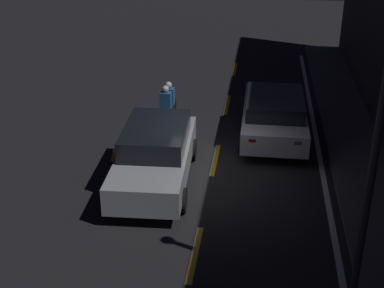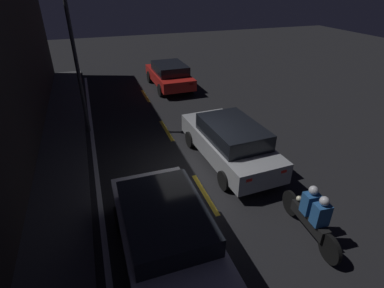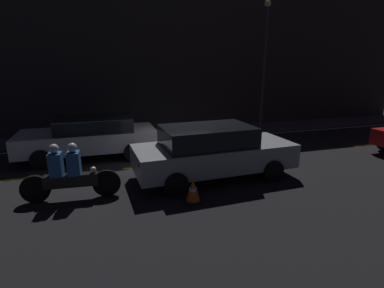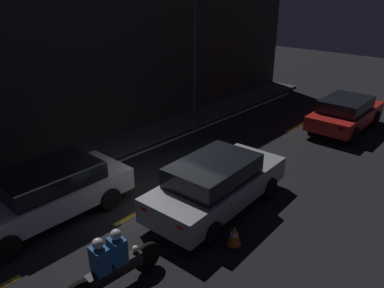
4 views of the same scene
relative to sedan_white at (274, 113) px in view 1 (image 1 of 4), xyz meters
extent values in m
plane|color=black|center=(2.94, -1.64, -0.76)|extent=(56.00, 56.00, 0.00)
cube|color=#424244|center=(2.94, 2.42, -0.69)|extent=(28.00, 1.64, 0.13)
cube|color=gold|center=(-7.06, -1.64, -0.75)|extent=(2.00, 0.14, 0.01)
cube|color=gold|center=(-2.56, -1.64, -0.75)|extent=(2.00, 0.14, 0.01)
cube|color=gold|center=(1.94, -1.64, -0.75)|extent=(2.00, 0.14, 0.01)
cube|color=gold|center=(6.44, -1.64, -0.75)|extent=(2.00, 0.14, 0.01)
cube|color=silver|center=(2.94, 1.35, -0.75)|extent=(25.20, 0.14, 0.01)
cube|color=silver|center=(-0.06, 0.00, -0.12)|extent=(4.57, 1.91, 0.63)
cube|color=black|center=(0.17, 0.00, 0.42)|extent=(2.52, 1.71, 0.45)
cube|color=red|center=(2.20, -0.61, 0.03)|extent=(0.06, 0.20, 0.10)
cube|color=red|center=(2.19, 0.62, 0.03)|extent=(0.06, 0.20, 0.10)
cylinder|color=black|center=(-1.47, -0.93, -0.44)|extent=(0.64, 0.18, 0.63)
cylinder|color=black|center=(-1.48, 0.92, -0.44)|extent=(0.64, 0.18, 0.63)
cylinder|color=black|center=(1.36, -0.92, -0.44)|extent=(0.64, 0.18, 0.63)
cylinder|color=black|center=(1.35, 0.93, -0.44)|extent=(0.64, 0.18, 0.63)
cube|color=#9EA0A5|center=(3.44, -3.08, -0.12)|extent=(4.61, 1.97, 0.67)
cube|color=black|center=(3.22, -3.09, 0.49)|extent=(2.56, 1.70, 0.54)
cube|color=red|center=(1.18, -2.61, 0.05)|extent=(0.07, 0.20, 0.10)
cube|color=red|center=(1.23, -3.75, 0.05)|extent=(0.07, 0.20, 0.10)
cylinder|color=black|center=(4.81, -2.15, -0.45)|extent=(0.62, 0.21, 0.61)
cylinder|color=black|center=(4.89, -3.87, -0.45)|extent=(0.62, 0.21, 0.61)
cylinder|color=black|center=(2.00, -2.28, -0.45)|extent=(0.62, 0.21, 0.61)
cylinder|color=black|center=(2.08, -4.00, -0.45)|extent=(0.62, 0.21, 0.61)
cylinder|color=black|center=(0.43, -3.51, -0.42)|extent=(0.68, 0.13, 0.68)
cylinder|color=black|center=(-1.19, -3.40, -0.42)|extent=(0.68, 0.15, 0.68)
cube|color=black|center=(-0.38, -3.46, -0.27)|extent=(1.25, 0.32, 0.30)
sphere|color=#F2EABF|center=(0.15, -3.49, -0.04)|extent=(0.14, 0.14, 0.14)
cube|color=#265999|center=(-0.28, -3.47, 0.16)|extent=(0.30, 0.38, 0.55)
sphere|color=silver|center=(-0.28, -3.47, 0.54)|extent=(0.22, 0.22, 0.22)
cube|color=#265999|center=(-0.68, -3.44, 0.16)|extent=(0.30, 0.38, 0.55)
sphere|color=silver|center=(-0.68, -3.44, 0.54)|extent=(0.22, 0.22, 0.22)
cube|color=black|center=(2.39, -4.42, -0.74)|extent=(0.45, 0.45, 0.03)
cone|color=orange|center=(2.39, -4.42, -0.47)|extent=(0.35, 0.35, 0.51)
cylinder|color=white|center=(2.39, -4.42, -0.44)|extent=(0.19, 0.19, 0.06)
cylinder|color=#333338|center=(7.48, 1.45, 1.99)|extent=(0.14, 0.14, 5.50)
camera|label=1|loc=(15.62, -0.45, 6.09)|focal=50.00mm
camera|label=2|loc=(-4.62, 1.03, 4.87)|focal=28.00mm
camera|label=3|loc=(0.45, -10.71, 2.46)|focal=28.00mm
camera|label=4|loc=(-3.73, -8.60, 5.04)|focal=35.00mm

